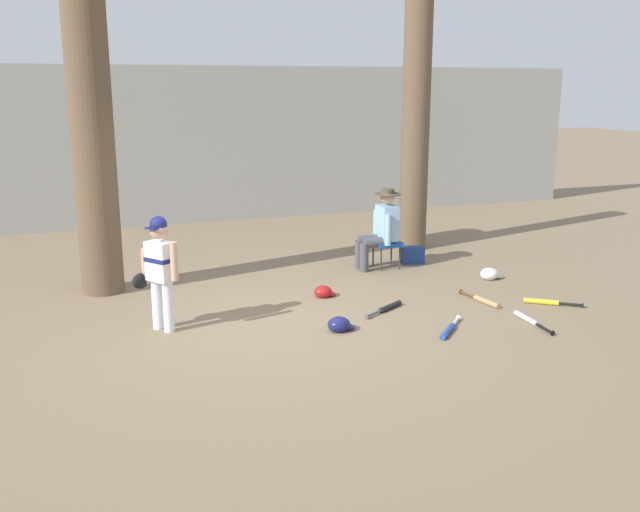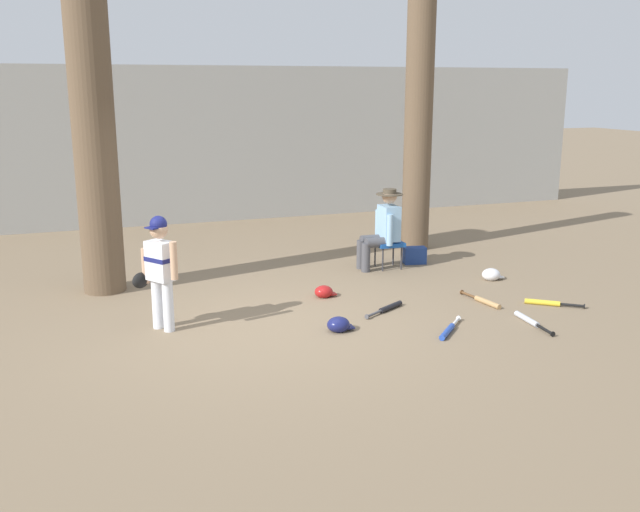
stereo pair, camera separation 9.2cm
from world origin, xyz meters
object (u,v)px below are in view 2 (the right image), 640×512
Objects in this scene: bat_aluminum_silver at (530,321)px; batting_helmet_white at (491,275)px; batting_helmet_navy at (339,325)px; bat_yellow_trainer at (547,303)px; tree_near_player at (94,130)px; bat_wood_tan at (484,301)px; folding_stool at (388,244)px; young_ballplayer at (159,266)px; handbag_beside_stool at (415,255)px; seated_spectator at (383,227)px; bat_black_composite at (388,308)px; tree_behind_spectator at (418,139)px; bat_blue_youth at (449,330)px; batting_helmet_red at (324,292)px.

batting_helmet_white is at bearing 70.47° from bat_aluminum_silver.
batting_helmet_navy is at bearing -155.60° from batting_helmet_white.
batting_helmet_white reaches higher than bat_yellow_trainer.
tree_near_player is at bearing 153.80° from bat_yellow_trainer.
bat_wood_tan and bat_aluminum_silver have the same top height.
folding_stool is 0.68× the size of bat_yellow_trainer.
young_ballplayer is (0.52, -1.83, -1.38)m from tree_near_player.
handbag_beside_stool is 2.16m from bat_wood_tan.
batting_helmet_white is (1.19, -1.10, -0.56)m from seated_spectator.
folding_stool is at bearing 54.18° from batting_helmet_navy.
tree_near_player is at bearing 177.45° from seated_spectator.
bat_aluminum_silver is (1.34, -0.99, -0.00)m from bat_black_composite.
folding_stool is 0.56× the size of bat_wood_tan.
folding_stool reaches higher than handbag_beside_stool.
handbag_beside_stool reaches higher than bat_aluminum_silver.
tree_behind_spectator reaches higher than handbag_beside_stool.
bat_wood_tan is at bearing 39.60° from bat_blue_youth.
bat_aluminum_silver is (-0.52, -3.94, -1.79)m from tree_behind_spectator.
batting_helmet_white is (0.59, -1.21, -0.05)m from handbag_beside_stool.
tree_near_player is 12.53× the size of folding_stool.
tree_near_player reaches higher than batting_helmet_red.
folding_stool is 2.92m from bat_blue_youth.
young_ballplayer reaches higher than bat_blue_youth.
bat_wood_tan is at bearing -6.96° from bat_black_composite.
batting_helmet_navy reaches higher than bat_blue_youth.
bat_black_composite is 2.08× the size of batting_helmet_white.
seated_spectator reaches higher than bat_wood_tan.
young_ballplayer is 3.85m from seated_spectator.
tree_behind_spectator is at bearing 79.10° from bat_wood_tan.
seated_spectator is at bearing 137.24° from batting_helmet_white.
batting_helmet_white is at bearing -0.35° from batting_helmet_red.
bat_blue_youth is 2.42m from batting_helmet_white.
young_ballplayer is 2.79m from bat_black_composite.
bat_black_composite is at bearing -114.94° from folding_stool.
batting_helmet_navy is (1.85, -0.73, -0.67)m from young_ballplayer.
bat_yellow_trainer is (0.10, -3.43, -1.79)m from tree_behind_spectator.
folding_stool is 1.33× the size of batting_helmet_white.
tree_behind_spectator reaches higher than bat_wood_tan.
bat_blue_youth is at bearing -22.54° from batting_helmet_navy.
batting_helmet_navy is at bearing 157.46° from bat_blue_youth.
batting_helmet_navy is (-2.22, -2.49, -0.05)m from handbag_beside_stool.
bat_black_composite is 1.28m from bat_wood_tan.
bat_yellow_trainer is 2.03m from bat_black_composite.
batting_helmet_red reaches higher than bat_black_composite.
tree_near_player is at bearing 166.11° from batting_helmet_white.
batting_helmet_white reaches higher than bat_black_composite.
seated_spectator reaches higher than handbag_beside_stool.
tree_behind_spectator is at bearing 9.86° from tree_near_player.
batting_helmet_red is at bearing -138.30° from tree_behind_spectator.
batting_helmet_red is (-0.84, 1.76, 0.04)m from bat_blue_youth.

